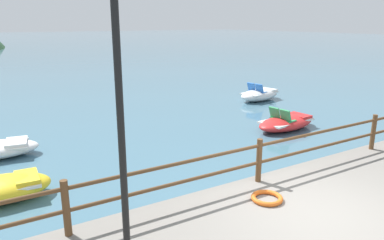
{
  "coord_description": "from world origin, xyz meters",
  "views": [
    {
      "loc": [
        -4.93,
        -3.9,
        3.72
      ],
      "look_at": [
        0.42,
        5.0,
        0.9
      ],
      "focal_mm": 34.11,
      "sensor_mm": 36.0,
      "label": 1
    }
  ],
  "objects_px": {
    "life_ring": "(267,198)",
    "pedal_boat_2": "(286,122)",
    "lamp_post": "(119,86)",
    "pedal_boat_3": "(260,94)"
  },
  "relations": [
    {
      "from": "lamp_post",
      "to": "pedal_boat_3",
      "type": "xyz_separation_m",
      "value": [
        10.18,
        8.74,
        -2.62
      ]
    },
    {
      "from": "life_ring",
      "to": "pedal_boat_2",
      "type": "relative_size",
      "value": 0.23
    },
    {
      "from": "life_ring",
      "to": "pedal_boat_2",
      "type": "bearing_deg",
      "value": 41.64
    },
    {
      "from": "pedal_boat_2",
      "to": "life_ring",
      "type": "bearing_deg",
      "value": -138.36
    },
    {
      "from": "lamp_post",
      "to": "pedal_boat_3",
      "type": "distance_m",
      "value": 13.67
    },
    {
      "from": "lamp_post",
      "to": "pedal_boat_2",
      "type": "xyz_separation_m",
      "value": [
        7.72,
        4.51,
        -2.67
      ]
    },
    {
      "from": "pedal_boat_3",
      "to": "pedal_boat_2",
      "type": "bearing_deg",
      "value": -120.12
    },
    {
      "from": "pedal_boat_3",
      "to": "life_ring",
      "type": "bearing_deg",
      "value": -130.48
    },
    {
      "from": "lamp_post",
      "to": "pedal_boat_3",
      "type": "height_order",
      "value": "lamp_post"
    },
    {
      "from": "life_ring",
      "to": "pedal_boat_2",
      "type": "height_order",
      "value": "pedal_boat_2"
    }
  ]
}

